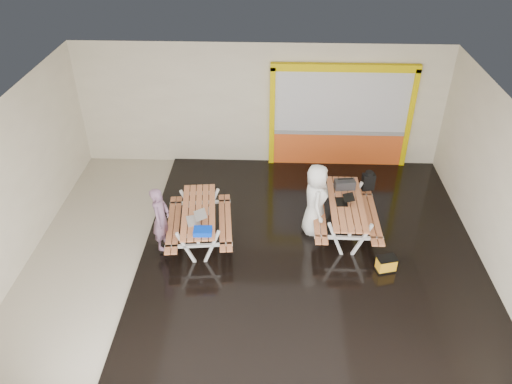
{
  "coord_description": "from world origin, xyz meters",
  "views": [
    {
      "loc": [
        0.36,
        -8.65,
        7.41
      ],
      "look_at": [
        0.0,
        0.9,
        1.0
      ],
      "focal_mm": 35.12,
      "sensor_mm": 36.0,
      "label": 1
    }
  ],
  "objects_px": {
    "laptop_left": "(196,218)",
    "laptop_right": "(344,200)",
    "blue_pouch": "(203,231)",
    "fluke_bag": "(386,264)",
    "dark_case": "(330,231)",
    "backpack": "(368,181)",
    "person_left": "(161,219)",
    "picnic_table_left": "(199,217)",
    "picnic_table_right": "(346,210)",
    "toolbox": "(345,184)",
    "person_right": "(316,200)"
  },
  "relations": [
    {
      "from": "dark_case",
      "to": "fluke_bag",
      "type": "xyz_separation_m",
      "value": [
        1.08,
        -1.21,
        0.08
      ]
    },
    {
      "from": "person_left",
      "to": "picnic_table_right",
      "type": "bearing_deg",
      "value": -70.38
    },
    {
      "from": "backpack",
      "to": "blue_pouch",
      "type": "bearing_deg",
      "value": -149.07
    },
    {
      "from": "backpack",
      "to": "dark_case",
      "type": "height_order",
      "value": "backpack"
    },
    {
      "from": "laptop_left",
      "to": "person_left",
      "type": "bearing_deg",
      "value": -179.67
    },
    {
      "from": "toolbox",
      "to": "backpack",
      "type": "height_order",
      "value": "toolbox"
    },
    {
      "from": "picnic_table_left",
      "to": "backpack",
      "type": "bearing_deg",
      "value": 20.04
    },
    {
      "from": "picnic_table_left",
      "to": "picnic_table_right",
      "type": "relative_size",
      "value": 1.02
    },
    {
      "from": "picnic_table_left",
      "to": "dark_case",
      "type": "distance_m",
      "value": 3.06
    },
    {
      "from": "laptop_right",
      "to": "fluke_bag",
      "type": "distance_m",
      "value": 1.72
    },
    {
      "from": "picnic_table_left",
      "to": "blue_pouch",
      "type": "relative_size",
      "value": 5.91
    },
    {
      "from": "laptop_left",
      "to": "fluke_bag",
      "type": "bearing_deg",
      "value": -7.7
    },
    {
      "from": "person_left",
      "to": "laptop_right",
      "type": "height_order",
      "value": "person_left"
    },
    {
      "from": "toolbox",
      "to": "person_left",
      "type": "bearing_deg",
      "value": -161.62
    },
    {
      "from": "dark_case",
      "to": "fluke_bag",
      "type": "relative_size",
      "value": 0.99
    },
    {
      "from": "toolbox",
      "to": "laptop_left",
      "type": "bearing_deg",
      "value": -157.88
    },
    {
      "from": "picnic_table_left",
      "to": "picnic_table_right",
      "type": "bearing_deg",
      "value": 6.84
    },
    {
      "from": "blue_pouch",
      "to": "fluke_bag",
      "type": "xyz_separation_m",
      "value": [
        3.89,
        -0.12,
        -0.68
      ]
    },
    {
      "from": "person_left",
      "to": "blue_pouch",
      "type": "xyz_separation_m",
      "value": [
        0.97,
        -0.43,
        0.02
      ]
    },
    {
      "from": "picnic_table_left",
      "to": "laptop_right",
      "type": "relative_size",
      "value": 5.52
    },
    {
      "from": "person_right",
      "to": "dark_case",
      "type": "bearing_deg",
      "value": -109.29
    },
    {
      "from": "fluke_bag",
      "to": "person_left",
      "type": "bearing_deg",
      "value": 173.55
    },
    {
      "from": "picnic_table_left",
      "to": "backpack",
      "type": "xyz_separation_m",
      "value": [
        4.0,
        1.46,
        0.15
      ]
    },
    {
      "from": "person_left",
      "to": "fluke_bag",
      "type": "bearing_deg",
      "value": -87.68
    },
    {
      "from": "dark_case",
      "to": "backpack",
      "type": "bearing_deg",
      "value": 50.05
    },
    {
      "from": "backpack",
      "to": "picnic_table_right",
      "type": "bearing_deg",
      "value": -122.03
    },
    {
      "from": "toolbox",
      "to": "fluke_bag",
      "type": "bearing_deg",
      "value": -68.89
    },
    {
      "from": "dark_case",
      "to": "fluke_bag",
      "type": "distance_m",
      "value": 1.63
    },
    {
      "from": "laptop_left",
      "to": "laptop_right",
      "type": "bearing_deg",
      "value": 13.38
    },
    {
      "from": "person_right",
      "to": "backpack",
      "type": "bearing_deg",
      "value": -52.97
    },
    {
      "from": "person_left",
      "to": "fluke_bag",
      "type": "relative_size",
      "value": 3.32
    },
    {
      "from": "person_right",
      "to": "dark_case",
      "type": "xyz_separation_m",
      "value": [
        0.38,
        -0.13,
        -0.78
      ]
    },
    {
      "from": "blue_pouch",
      "to": "backpack",
      "type": "distance_m",
      "value": 4.43
    },
    {
      "from": "backpack",
      "to": "dark_case",
      "type": "bearing_deg",
      "value": -129.95
    },
    {
      "from": "picnic_table_right",
      "to": "laptop_left",
      "type": "bearing_deg",
      "value": -166.84
    },
    {
      "from": "fluke_bag",
      "to": "picnic_table_left",
      "type": "bearing_deg",
      "value": 167.12
    },
    {
      "from": "toolbox",
      "to": "fluke_bag",
      "type": "xyz_separation_m",
      "value": [
        0.74,
        -1.92,
        -0.76
      ]
    },
    {
      "from": "picnic_table_right",
      "to": "backpack",
      "type": "distance_m",
      "value": 1.25
    },
    {
      "from": "picnic_table_right",
      "to": "toolbox",
      "type": "distance_m",
      "value": 0.66
    },
    {
      "from": "blue_pouch",
      "to": "dark_case",
      "type": "height_order",
      "value": "blue_pouch"
    },
    {
      "from": "picnic_table_left",
      "to": "picnic_table_right",
      "type": "height_order",
      "value": "picnic_table_right"
    },
    {
      "from": "blue_pouch",
      "to": "fluke_bag",
      "type": "height_order",
      "value": "blue_pouch"
    },
    {
      "from": "fluke_bag",
      "to": "backpack",
      "type": "bearing_deg",
      "value": 92.22
    },
    {
      "from": "person_right",
      "to": "fluke_bag",
      "type": "xyz_separation_m",
      "value": [
        1.46,
        -1.34,
        -0.7
      ]
    },
    {
      "from": "laptop_left",
      "to": "blue_pouch",
      "type": "xyz_separation_m",
      "value": [
        0.21,
        -0.44,
        -0.0
      ]
    },
    {
      "from": "picnic_table_right",
      "to": "blue_pouch",
      "type": "relative_size",
      "value": 5.76
    },
    {
      "from": "person_left",
      "to": "laptop_left",
      "type": "height_order",
      "value": "person_left"
    },
    {
      "from": "person_left",
      "to": "fluke_bag",
      "type": "xyz_separation_m",
      "value": [
        4.86,
        -0.55,
        -0.66
      ]
    },
    {
      "from": "laptop_left",
      "to": "blue_pouch",
      "type": "bearing_deg",
      "value": -64.41
    },
    {
      "from": "picnic_table_left",
      "to": "fluke_bag",
      "type": "relative_size",
      "value": 4.94
    }
  ]
}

